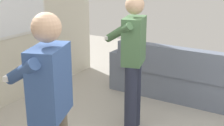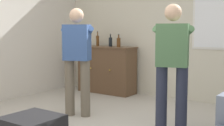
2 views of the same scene
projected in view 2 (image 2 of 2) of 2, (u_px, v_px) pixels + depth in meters
name	position (u px, v px, depth m)	size (l,w,h in m)	color
wall_back_with_window	(178.00, 27.00, 6.03)	(5.20, 0.15, 2.80)	beige
sideboard_cabinet	(107.00, 69.00, 6.68)	(1.29, 0.49, 0.99)	brown
bottle_wine_green	(110.00, 42.00, 6.61)	(0.07, 0.07, 0.27)	black
bottle_liquor_amber	(98.00, 40.00, 6.83)	(0.07, 0.07, 0.32)	#593314
bottle_spirits_clear	(119.00, 42.00, 6.44)	(0.08, 0.08, 0.26)	#593314
person_standing_left	(77.00, 56.00, 4.83)	(0.52, 0.52, 1.68)	#6B6051
person_standing_right	(172.00, 62.00, 4.02)	(0.54, 0.52, 1.68)	#282D42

